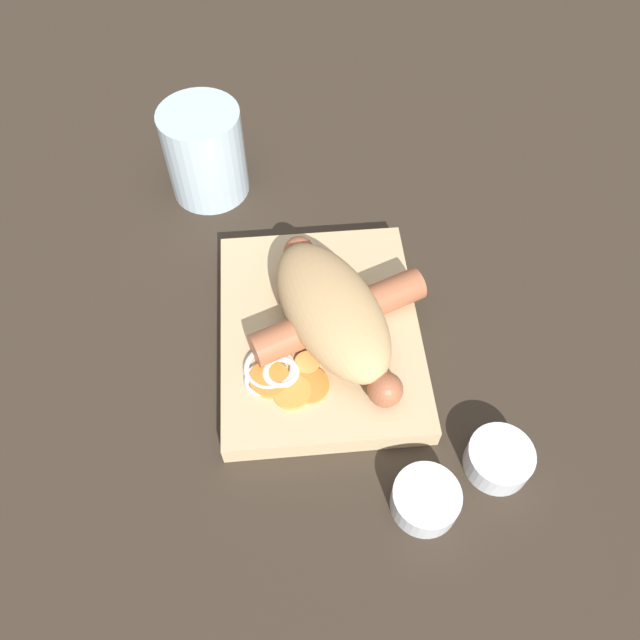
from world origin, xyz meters
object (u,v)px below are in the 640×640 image
at_px(bread_roll, 332,310).
at_px(food_tray, 320,333).
at_px(condiment_cup_near, 425,500).
at_px(condiment_cup_far, 498,460).
at_px(drink_glass, 205,153).
at_px(sausage, 339,316).

bearing_deg(bread_roll, food_tray, -94.09).
height_order(condiment_cup_near, condiment_cup_far, same).
xyz_separation_m(food_tray, condiment_cup_far, (0.13, 0.13, 0.00)).
bearing_deg(bread_roll, drink_glass, -151.75).
distance_m(sausage, condiment_cup_near, 0.16).
bearing_deg(drink_glass, condiment_cup_far, 34.52).
relative_size(bread_roll, drink_glass, 1.77).
height_order(bread_roll, condiment_cup_far, bread_roll).
xyz_separation_m(food_tray, sausage, (-0.00, 0.02, 0.02)).
height_order(condiment_cup_near, drink_glass, drink_glass).
distance_m(bread_roll, drink_glass, 0.22).
relative_size(bread_roll, sausage, 0.96).
bearing_deg(food_tray, condiment_cup_near, 22.91).
bearing_deg(condiment_cup_far, food_tray, -135.11).
bearing_deg(condiment_cup_far, bread_roll, -137.25).
relative_size(bread_roll, condiment_cup_far, 3.27).
distance_m(food_tray, condiment_cup_far, 0.18).
relative_size(sausage, drink_glass, 1.84).
xyz_separation_m(food_tray, bread_roll, (0.00, 0.01, 0.03)).
relative_size(sausage, condiment_cup_far, 3.41).
bearing_deg(food_tray, bread_roll, 85.91).
height_order(food_tray, sausage, sausage).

